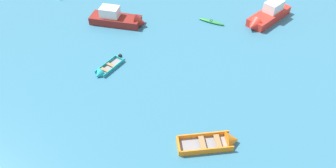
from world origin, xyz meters
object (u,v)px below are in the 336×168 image
motor_launch_maroon_cluster_outer (119,19)px  motor_launch_red_near_camera (267,16)px  rowboat_turquoise_back_row_left (104,71)px  rowboat_orange_center (220,142)px  kayak_green_near_left (211,21)px

motor_launch_maroon_cluster_outer → motor_launch_red_near_camera: (14.98, 1.20, 0.03)m
rowboat_turquoise_back_row_left → rowboat_orange_center: rowboat_orange_center is taller
motor_launch_maroon_cluster_outer → rowboat_orange_center: size_ratio=1.38×
rowboat_turquoise_back_row_left → rowboat_orange_center: (9.22, -7.00, 0.08)m
rowboat_turquoise_back_row_left → kayak_green_near_left: rowboat_turquoise_back_row_left is taller
kayak_green_near_left → rowboat_orange_center: bearing=-91.0°
rowboat_orange_center → rowboat_turquoise_back_row_left: bearing=142.8°
motor_launch_maroon_cluster_outer → kayak_green_near_left: (9.34, 0.65, -0.44)m
kayak_green_near_left → motor_launch_red_near_camera: bearing=5.5°
rowboat_orange_center → motor_launch_red_near_camera: bearing=69.5°
motor_launch_red_near_camera → kayak_green_near_left: size_ratio=2.05×
rowboat_turquoise_back_row_left → kayak_green_near_left: bearing=41.0°
motor_launch_maroon_cluster_outer → motor_launch_red_near_camera: 15.03m
rowboat_turquoise_back_row_left → motor_launch_red_near_camera: 17.52m
motor_launch_maroon_cluster_outer → rowboat_turquoise_back_row_left: 7.63m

